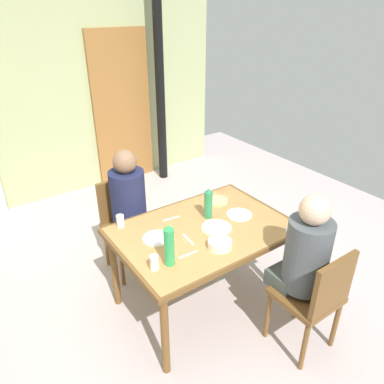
{
  "coord_description": "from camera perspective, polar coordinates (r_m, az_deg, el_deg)",
  "views": [
    {
      "loc": [
        -1.05,
        -1.98,
        2.28
      ],
      "look_at": [
        0.36,
        0.04,
        0.99
      ],
      "focal_mm": 34.1,
      "sensor_mm": 36.0,
      "label": 1
    }
  ],
  "objects": [
    {
      "name": "ground_plane",
      "position": [
        3.19,
        -5.18,
        -17.98
      ],
      "size": [
        6.69,
        6.69,
        0.0
      ],
      "primitive_type": "plane",
      "color": "#C0B1B1"
    },
    {
      "name": "wall_back",
      "position": [
        4.76,
        -22.3,
        14.6
      ],
      "size": [
        4.68,
        0.1,
        2.72
      ],
      "primitive_type": "cube",
      "color": "#AEB681",
      "rests_on": "ground_plane"
    },
    {
      "name": "door_wooden",
      "position": [
        5.06,
        -10.86,
        12.58
      ],
      "size": [
        0.8,
        0.05,
        2.0
      ],
      "primitive_type": "cube",
      "color": "#9D6531",
      "rests_on": "ground_plane"
    },
    {
      "name": "stove_pipe_column",
      "position": [
        4.94,
        -5.06,
        16.87
      ],
      "size": [
        0.12,
        0.12,
        2.72
      ],
      "primitive_type": "cylinder",
      "color": "black",
      "rests_on": "ground_plane"
    },
    {
      "name": "dining_table",
      "position": [
        2.84,
        1.75,
        -6.94
      ],
      "size": [
        1.33,
        0.93,
        0.74
      ],
      "color": "brown",
      "rests_on": "ground_plane"
    },
    {
      "name": "chair_near_diner",
      "position": [
        2.71,
        18.73,
        -15.18
      ],
      "size": [
        0.4,
        0.4,
        0.87
      ],
      "color": "brown",
      "rests_on": "ground_plane"
    },
    {
      "name": "chair_far_diner",
      "position": [
        3.41,
        -10.47,
        -4.33
      ],
      "size": [
        0.4,
        0.4,
        0.87
      ],
      "rotation": [
        0.0,
        0.0,
        3.14
      ],
      "color": "brown",
      "rests_on": "ground_plane"
    },
    {
      "name": "person_near_diner",
      "position": [
        2.59,
        17.31,
        -9.02
      ],
      "size": [
        0.3,
        0.37,
        0.77
      ],
      "color": "#48534C",
      "rests_on": "ground_plane"
    },
    {
      "name": "person_far_diner",
      "position": [
        3.16,
        -9.84,
        -1.06
      ],
      "size": [
        0.3,
        0.37,
        0.77
      ],
      "rotation": [
        0.0,
        0.0,
        3.14
      ],
      "color": "#1E2D44",
      "rests_on": "ground_plane"
    },
    {
      "name": "water_bottle_green_near",
      "position": [
        2.88,
        2.58,
        -1.88
      ],
      "size": [
        0.07,
        0.07,
        0.26
      ],
      "color": "#297E4D",
      "rests_on": "dining_table"
    },
    {
      "name": "water_bottle_green_far",
      "position": [
        2.37,
        -3.59,
        -8.41
      ],
      "size": [
        0.07,
        0.07,
        0.31
      ],
      "color": "green",
      "rests_on": "dining_table"
    },
    {
      "name": "serving_bowl_center",
      "position": [
        2.59,
        4.38,
        -8.11
      ],
      "size": [
        0.17,
        0.17,
        0.05
      ],
      "primitive_type": "cylinder",
      "color": "silver",
      "rests_on": "dining_table"
    },
    {
      "name": "dinner_plate_near_left",
      "position": [
        2.98,
        7.38,
        -3.53
      ],
      "size": [
        0.2,
        0.2,
        0.01
      ],
      "primitive_type": "cylinder",
      "color": "white",
      "rests_on": "dining_table"
    },
    {
      "name": "dinner_plate_near_right",
      "position": [
        2.8,
        3.84,
        -5.57
      ],
      "size": [
        0.23,
        0.23,
        0.01
      ],
      "primitive_type": "cylinder",
      "color": "white",
      "rests_on": "dining_table"
    },
    {
      "name": "dinner_plate_far_center",
      "position": [
        2.69,
        -5.54,
        -7.18
      ],
      "size": [
        0.21,
        0.21,
        0.01
      ],
      "primitive_type": "cylinder",
      "color": "white",
      "rests_on": "dining_table"
    },
    {
      "name": "drinking_glass_by_near_diner",
      "position": [
        2.4,
        -5.92,
        -10.92
      ],
      "size": [
        0.06,
        0.06,
        0.1
      ],
      "primitive_type": "cylinder",
      "color": "silver",
      "rests_on": "dining_table"
    },
    {
      "name": "drinking_glass_by_far_diner",
      "position": [
        2.85,
        -11.15,
        -4.47
      ],
      "size": [
        0.06,
        0.06,
        0.1
      ],
      "primitive_type": "cylinder",
      "color": "silver",
      "rests_on": "dining_table"
    },
    {
      "name": "bread_plate_sliced",
      "position": [
        3.15,
        3.92,
        -1.39
      ],
      "size": [
        0.19,
        0.19,
        0.02
      ],
      "primitive_type": "cylinder",
      "color": "#DBB77A",
      "rests_on": "dining_table"
    },
    {
      "name": "cutlery_knife_near",
      "position": [
        2.91,
        14.81,
        -5.28
      ],
      "size": [
        0.14,
        0.09,
        0.0
      ],
      "primitive_type": "cube",
      "rotation": [
        0.0,
        0.0,
        3.64
      ],
      "color": "silver",
      "rests_on": "dining_table"
    },
    {
      "name": "cutlery_fork_near",
      "position": [
        2.92,
        -3.26,
        -4.14
      ],
      "size": [
        0.15,
        0.03,
        0.0
      ],
      "primitive_type": "cube",
      "rotation": [
        0.0,
        0.0,
        3.03
      ],
      "color": "silver",
      "rests_on": "dining_table"
    },
    {
      "name": "cutlery_knife_far",
      "position": [
        2.53,
        -0.63,
        -9.73
      ],
      "size": [
        0.15,
        0.02,
        0.0
      ],
      "primitive_type": "cube",
      "rotation": [
        0.0,
        0.0,
        6.27
      ],
      "color": "silver",
      "rests_on": "dining_table"
    },
    {
      "name": "cutlery_fork_far",
      "position": [
        2.68,
        -0.64,
        -7.38
      ],
      "size": [
        0.03,
        0.15,
        0.0
      ],
      "primitive_type": "cube",
      "rotation": [
        0.0,
        0.0,
        1.48
      ],
      "color": "silver",
      "rests_on": "dining_table"
    }
  ]
}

